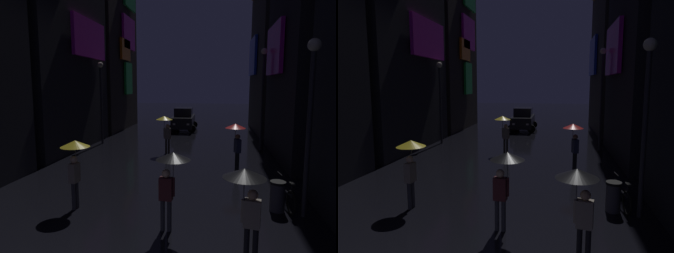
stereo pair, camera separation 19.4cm
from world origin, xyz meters
The scene contains 12 objects.
building_left_far centered at (-7.48, 21.78, 7.18)m, with size 4.25×7.55×14.34m.
pedestrian_far_right_yellow centered at (-0.39, 12.61, 1.67)m, with size 0.90×0.90×2.12m.
pedestrian_midstreet_centre_red centered at (3.29, 9.80, 1.67)m, with size 0.90×0.90×2.12m.
pedestrian_foreground_left_black centered at (3.08, 2.52, 1.67)m, with size 0.90×0.90×2.12m.
pedestrian_midstreet_left_black centered at (1.29, 3.75, 1.67)m, with size 0.90×0.90×2.12m.
pedestrian_foreground_right_yellow centered at (-1.87, 4.81, 1.67)m, with size 0.90×0.90×2.12m.
bicycle_parked_at_storefront centered at (4.60, 5.88, 0.39)m, with size 0.28×1.81×0.96m.
car_distant centered at (-0.37, 21.63, 0.93)m, with size 2.29×4.17×1.92m.
streetlamp_left_far centered at (-5.00, 14.87, 3.32)m, with size 0.36×0.36×5.28m.
streetlamp_right_near centered at (5.00, 5.24, 3.21)m, with size 0.36×0.36×5.08m.
streetlamp_right_far centered at (5.00, 14.38, 3.66)m, with size 0.36×0.36×5.90m.
trash_bin centered at (4.30, 5.52, 0.47)m, with size 0.46×0.46×0.93m.
Camera 1 is at (2.43, -3.62, 3.81)m, focal length 32.00 mm.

